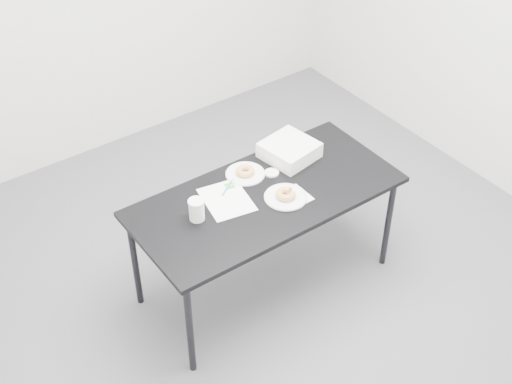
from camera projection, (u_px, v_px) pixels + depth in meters
floor at (264, 294)px, 4.35m from camera, size 4.00×4.00×0.00m
table at (266, 202)px, 4.02m from camera, size 1.54×0.73×0.70m
scorecard at (227, 200)px, 3.95m from camera, size 0.30×0.35×0.00m
logo_patch at (230, 186)px, 4.04m from camera, size 0.06×0.06×0.00m
pen at (228, 187)px, 4.03m from camera, size 0.13×0.09×0.01m
napkin at (294, 197)px, 3.97m from camera, size 0.17×0.17×0.00m
plate_near at (286, 197)px, 3.96m from camera, size 0.24×0.24×0.01m
donut_near at (286, 194)px, 3.95m from camera, size 0.13×0.13×0.04m
plate_far at (245, 174)px, 4.13m from camera, size 0.23×0.23×0.01m
donut_far at (245, 171)px, 4.12m from camera, size 0.12×0.12×0.04m
coffee_cup at (197, 210)px, 3.79m from camera, size 0.08×0.08×0.13m
cup_lid at (272, 173)px, 4.13m from camera, size 0.08×0.08×0.01m
bakery_box at (289, 150)px, 4.24m from camera, size 0.33×0.33×0.09m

